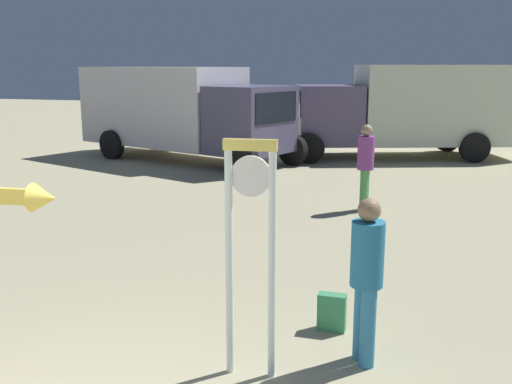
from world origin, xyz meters
The scene contains 6 objects.
standing_clock centered at (1.16, 1.75, 1.36)m, with size 0.48×0.13×2.24m.
person_near_clock centered at (2.16, 2.27, 0.93)m, with size 0.32×0.32×1.66m.
backpack centered at (1.74, 2.89, 0.20)m, with size 0.31×0.18×0.42m.
person_distant centered at (1.47, 8.48, 0.97)m, with size 0.33×0.33×1.73m.
box_truck_near centered at (2.07, 16.02, 1.58)m, with size 7.44×4.56×2.89m.
box_truck_far centered at (-4.74, 13.41, 1.56)m, with size 7.55×4.78×2.83m.
Camera 1 is at (2.65, -3.03, 2.86)m, focal length 40.58 mm.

